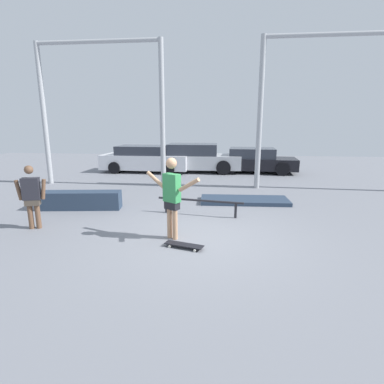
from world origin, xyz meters
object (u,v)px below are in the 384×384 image
(grind_box, at_px, (80,200))
(manual_pad, at_px, (244,200))
(parked_car_black, at_px, (254,160))
(grind_rail, at_px, (200,203))
(parked_car_silver, at_px, (195,158))
(skateboard, at_px, (184,245))
(parked_car_white, at_px, (145,159))
(bystander, at_px, (32,195))
(skateboarder, at_px, (172,194))

(grind_box, relative_size, manual_pad, 0.86)
(parked_car_black, bearing_deg, manual_pad, -94.51)
(grind_rail, relative_size, parked_car_silver, 0.52)
(manual_pad, relative_size, parked_car_silver, 0.61)
(manual_pad, distance_m, parked_car_black, 6.33)
(parked_car_silver, bearing_deg, skateboard, -86.76)
(parked_car_silver, bearing_deg, parked_car_white, -175.29)
(parked_car_silver, height_order, parked_car_black, parked_car_silver)
(parked_car_silver, xyz_separation_m, bystander, (-2.99, -9.16, 0.13))
(grind_box, distance_m, parked_car_black, 9.53)
(skateboard, bearing_deg, grind_rail, 102.64)
(skateboard, xyz_separation_m, manual_pad, (1.45, 3.84, -0.00))
(skateboarder, distance_m, parked_car_black, 9.95)
(skateboarder, bearing_deg, grind_box, 178.56)
(parked_car_silver, distance_m, parked_car_black, 3.07)
(skateboarder, xyz_separation_m, parked_car_black, (2.63, 9.59, -0.41))
(skateboard, relative_size, parked_car_white, 0.18)
(skateboard, height_order, grind_box, grind_box)
(bystander, bearing_deg, parked_car_black, -140.85)
(parked_car_white, relative_size, parked_car_black, 1.08)
(parked_car_silver, bearing_deg, grind_box, -111.25)
(parked_car_white, distance_m, parked_car_silver, 2.63)
(grind_box, bearing_deg, grind_rail, -3.63)
(skateboard, distance_m, parked_car_silver, 9.98)
(grind_rail, bearing_deg, skateboarder, -104.31)
(manual_pad, xyz_separation_m, grind_rail, (-1.32, -1.55, 0.29))
(grind_rail, bearing_deg, parked_car_silver, 96.65)
(skateboarder, bearing_deg, parked_car_black, 105.95)
(parked_car_white, xyz_separation_m, bystander, (-0.37, -8.89, 0.18))
(grind_box, bearing_deg, skateboard, -35.93)
(grind_box, bearing_deg, parked_car_silver, 69.88)
(skateboarder, relative_size, bystander, 1.16)
(manual_pad, bearing_deg, grind_box, -165.00)
(skateboard, height_order, bystander, bystander)
(parked_car_black, relative_size, bystander, 2.75)
(skateboarder, xyz_separation_m, bystander, (-3.42, 0.28, -0.18))
(manual_pad, bearing_deg, parked_car_white, 129.64)
(parked_car_white, height_order, parked_car_black, parked_car_white)
(parked_car_black, bearing_deg, grind_box, -124.08)
(grind_rail, relative_size, parked_car_black, 0.57)
(parked_car_white, bearing_deg, grind_rail, -62.74)
(grind_box, bearing_deg, parked_car_white, 89.20)
(manual_pad, distance_m, parked_car_silver, 6.51)
(skateboarder, distance_m, grind_box, 3.82)
(skateboarder, bearing_deg, parked_car_white, 139.70)
(skateboard, relative_size, manual_pad, 0.30)
(skateboarder, distance_m, manual_pad, 3.91)
(parked_car_black, bearing_deg, parked_car_silver, -173.80)
(skateboard, height_order, parked_car_black, parked_car_black)
(grind_box, height_order, manual_pad, grind_box)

